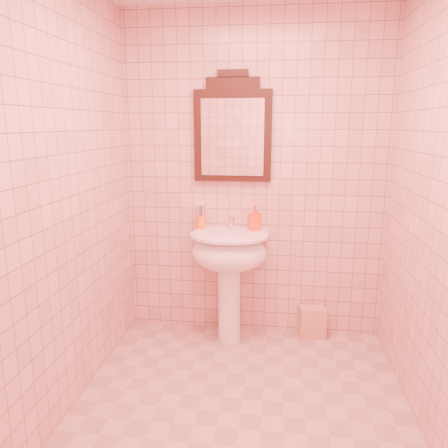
# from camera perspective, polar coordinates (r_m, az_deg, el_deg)

# --- Properties ---
(floor) EXTENTS (2.20, 2.20, 0.00)m
(floor) POSITION_cam_1_polar(r_m,az_deg,el_deg) (2.79, 2.16, -23.46)
(floor) COLOR #C5A18E
(floor) RESTS_ON ground
(back_wall) EXTENTS (2.00, 0.02, 2.50)m
(back_wall) POSITION_cam_1_polar(r_m,az_deg,el_deg) (3.37, 3.99, 5.97)
(back_wall) COLOR #E9ABA2
(back_wall) RESTS_ON floor
(pedestal_sink) EXTENTS (0.58, 0.58, 0.86)m
(pedestal_sink) POSITION_cam_1_polar(r_m,az_deg,el_deg) (3.29, 0.70, -4.69)
(pedestal_sink) COLOR white
(pedestal_sink) RESTS_ON floor
(faucet) EXTENTS (0.04, 0.16, 0.11)m
(faucet) POSITION_cam_1_polar(r_m,az_deg,el_deg) (3.35, 0.97, 0.23)
(faucet) COLOR white
(faucet) RESTS_ON pedestal_sink
(mirror) EXTENTS (0.58, 0.06, 0.81)m
(mirror) POSITION_cam_1_polar(r_m,az_deg,el_deg) (3.33, 1.14, 12.05)
(mirror) COLOR black
(mirror) RESTS_ON back_wall
(toothbrush_cup) EXTENTS (0.08, 0.08, 0.18)m
(toothbrush_cup) POSITION_cam_1_polar(r_m,az_deg,el_deg) (3.40, -3.03, 0.32)
(toothbrush_cup) COLOR orange
(toothbrush_cup) RESTS_ON pedestal_sink
(soap_dispenser) EXTENTS (0.11, 0.11, 0.19)m
(soap_dispenser) POSITION_cam_1_polar(r_m,az_deg,el_deg) (3.33, 4.04, 0.78)
(soap_dispenser) COLOR #EF4414
(soap_dispenser) RESTS_ON pedestal_sink
(towel) EXTENTS (0.22, 0.17, 0.24)m
(towel) POSITION_cam_1_polar(r_m,az_deg,el_deg) (3.62, 11.44, -12.44)
(towel) COLOR #DAA380
(towel) RESTS_ON floor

